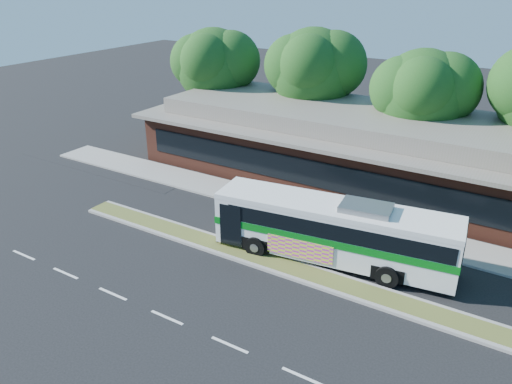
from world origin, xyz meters
TOP-DOWN VIEW (x-y plane):
  - ground at (0.00, 0.00)m, footprint 120.00×120.00m
  - median_strip at (0.00, 0.60)m, footprint 26.00×1.10m
  - sidewalk at (0.00, 6.40)m, footprint 44.00×2.60m
  - parking_lot at (-18.00, 10.00)m, footprint 14.00×12.00m
  - plaza_building at (0.00, 12.99)m, footprint 33.20×11.20m
  - tree_bg_a at (-14.58, 15.14)m, footprint 6.47×5.80m
  - tree_bg_b at (-6.57, 16.14)m, footprint 6.69×6.00m
  - tree_bg_c at (1.40, 15.13)m, footprint 6.24×5.60m
  - transit_bus at (0.84, 2.41)m, footprint 11.38×3.85m
  - sedan at (-13.30, 9.78)m, footprint 5.32×2.61m

SIDE VIEW (x-z plane):
  - ground at x=0.00m, z-range 0.00..0.00m
  - parking_lot at x=-18.00m, z-range 0.00..0.01m
  - sidewalk at x=0.00m, z-range 0.00..0.12m
  - median_strip at x=0.00m, z-range 0.00..0.15m
  - sedan at x=-13.30m, z-range 0.00..1.49m
  - transit_bus at x=0.84m, z-range 0.18..3.32m
  - plaza_building at x=0.00m, z-range -0.10..4.35m
  - tree_bg_c at x=1.40m, z-range 1.46..9.72m
  - tree_bg_a at x=-14.58m, z-range 1.55..10.18m
  - tree_bg_b at x=-6.57m, z-range 1.64..10.64m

